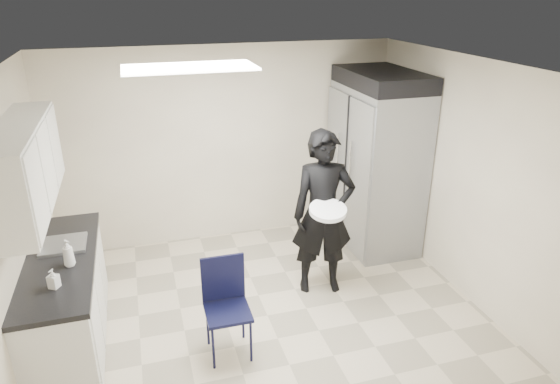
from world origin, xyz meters
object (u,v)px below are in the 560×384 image
object	(u,v)px
commercial_fridge	(376,168)
folding_chair	(228,312)
lower_counter	(67,302)
man_tuxedo	(323,214)

from	to	relation	value
commercial_fridge	folding_chair	world-z (taller)	commercial_fridge
lower_counter	folding_chair	size ratio (longest dim) A/B	2.06
folding_chair	man_tuxedo	bearing A→B (deg)	33.55
lower_counter	commercial_fridge	bearing A→B (deg)	15.88
commercial_fridge	man_tuxedo	world-z (taller)	commercial_fridge
commercial_fridge	folding_chair	bearing A→B (deg)	-143.48
lower_counter	commercial_fridge	size ratio (longest dim) A/B	0.90
lower_counter	folding_chair	distance (m)	1.59
commercial_fridge	folding_chair	xyz separation A→B (m)	(-2.33, -1.72, -0.59)
commercial_fridge	man_tuxedo	bearing A→B (deg)	-139.82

